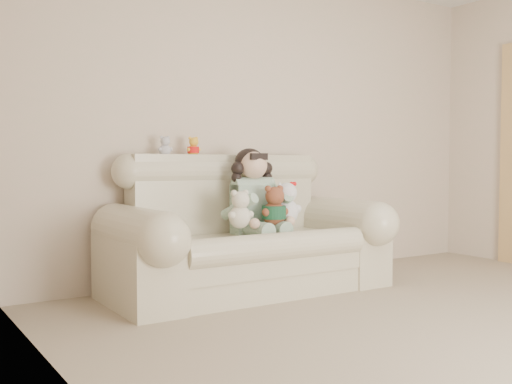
{
  "coord_description": "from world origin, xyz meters",
  "views": [
    {
      "loc": [
        -2.94,
        -1.73,
        0.96
      ],
      "look_at": [
        -0.6,
        1.9,
        0.75
      ],
      "focal_mm": 41.82,
      "sensor_mm": 36.0,
      "label": 1
    }
  ],
  "objects": [
    {
      "name": "wall_back",
      "position": [
        0.0,
        2.5,
        1.3
      ],
      "size": [
        4.5,
        0.0,
        4.5
      ],
      "primitive_type": "plane",
      "rotation": [
        1.57,
        0.0,
        0.0
      ],
      "color": "beige",
      "rests_on": "ground"
    },
    {
      "name": "wall_left",
      "position": [
        -2.25,
        0.0,
        1.3
      ],
      "size": [
        0.0,
        5.0,
        5.0
      ],
      "primitive_type": "plane",
      "rotation": [
        1.57,
        0.0,
        1.57
      ],
      "color": "beige",
      "rests_on": "ground"
    },
    {
      "name": "sofa",
      "position": [
        -0.6,
        2.0,
        0.52
      ],
      "size": [
        2.1,
        0.95,
        1.03
      ],
      "primitive_type": null,
      "color": "beige",
      "rests_on": "floor"
    },
    {
      "name": "seated_child",
      "position": [
        -0.51,
        2.08,
        0.75
      ],
      "size": [
        0.46,
        0.54,
        0.67
      ],
      "primitive_type": null,
      "rotation": [
        0.0,
        0.0,
        -0.13
      ],
      "color": "#2F6D42",
      "rests_on": "sofa"
    },
    {
      "name": "brown_teddy",
      "position": [
        -0.47,
        1.85,
        0.68
      ],
      "size": [
        0.27,
        0.24,
        0.35
      ],
      "primitive_type": null,
      "rotation": [
        0.0,
        0.0,
        -0.39
      ],
      "color": "brown",
      "rests_on": "sofa"
    },
    {
      "name": "white_cat",
      "position": [
        -0.33,
        1.9,
        0.69
      ],
      "size": [
        0.3,
        0.27,
        0.38
      ],
      "primitive_type": null,
      "rotation": [
        0.0,
        0.0,
        -0.4
      ],
      "color": "white",
      "rests_on": "sofa"
    },
    {
      "name": "cream_teddy",
      "position": [
        -0.76,
        1.87,
        0.66
      ],
      "size": [
        0.23,
        0.19,
        0.32
      ],
      "primitive_type": null,
      "rotation": [
        0.0,
        0.0,
        -0.14
      ],
      "color": "beige",
      "rests_on": "sofa"
    },
    {
      "name": "yellow_mini_bear",
      "position": [
        -0.89,
        2.33,
        1.1
      ],
      "size": [
        0.13,
        0.12,
        0.18
      ],
      "primitive_type": null,
      "rotation": [
        0.0,
        0.0,
        -0.3
      ],
      "color": "#FFAF35",
      "rests_on": "sofa"
    },
    {
      "name": "grey_mini_plush",
      "position": [
        -1.11,
        2.35,
        1.1
      ],
      "size": [
        0.13,
        0.11,
        0.18
      ],
      "primitive_type": null,
      "rotation": [
        0.0,
        0.0,
        -0.16
      ],
      "color": "silver",
      "rests_on": "sofa"
    }
  ]
}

